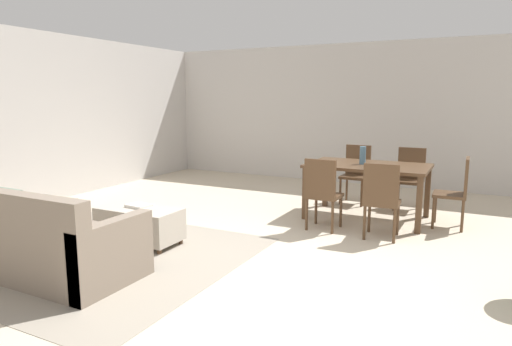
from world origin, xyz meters
The scene contains 14 objects.
ground_plane centered at (0.00, 0.00, 0.00)m, with size 10.80×10.80×0.00m, color beige.
wall_back centered at (0.00, 5.00, 1.35)m, with size 9.00×0.12×2.70m, color beige.
wall_left centered at (-4.50, 0.50, 1.35)m, with size 0.12×11.00×2.70m, color beige.
area_rug centered at (-1.77, -0.40, 0.00)m, with size 3.00×2.80×0.01m, color gray.
couch centered at (-1.90, -0.98, 0.29)m, with size 1.96×0.88×0.86m.
ottoman_table centered at (-1.65, 0.14, 0.24)m, with size 0.97×0.48×0.42m.
dining_table centered at (0.41, 2.44, 0.67)m, with size 1.61×0.99×0.76m.
dining_chair_near_left centered at (0.05, 1.59, 0.52)m, with size 0.41×0.41×0.92m.
dining_chair_near_right centered at (0.79, 1.55, 0.52)m, with size 0.43×0.43×0.92m.
dining_chair_far_left centered at (0.03, 3.32, 0.52)m, with size 0.41×0.41×0.92m.
dining_chair_far_right centered at (0.85, 3.30, 0.52)m, with size 0.40×0.40×0.92m.
dining_chair_head_east centered at (1.55, 2.47, 0.52)m, with size 0.41×0.41×0.92m.
vase_centerpiece centered at (0.34, 2.42, 0.88)m, with size 0.08×0.08×0.25m, color slate.
book_on_ottoman centered at (-1.69, 0.18, 0.43)m, with size 0.26×0.20×0.03m, color silver.
Camera 1 is at (1.82, -3.68, 1.66)m, focal length 31.43 mm.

